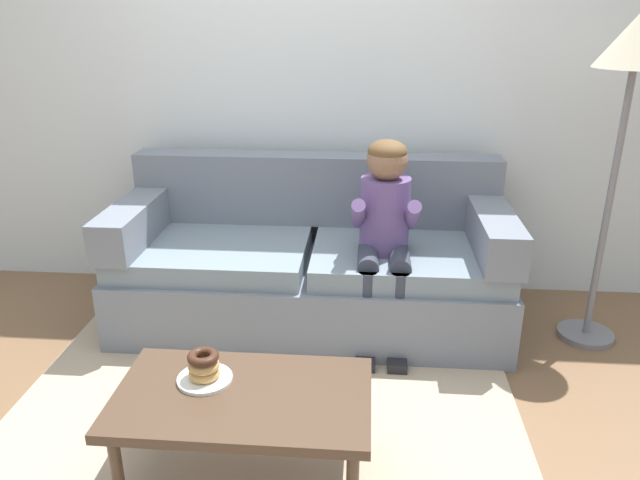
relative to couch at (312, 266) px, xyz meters
name	(u,v)px	position (x,y,z in m)	size (l,w,h in m)	color
ground	(266,404)	(-0.13, -0.85, -0.34)	(10.00, 10.00, 0.00)	brown
wall_back	(297,65)	(-0.13, 0.55, 1.06)	(8.00, 0.10, 2.80)	silver
area_rug	(257,439)	(-0.13, -1.10, -0.33)	(2.30, 2.03, 0.01)	tan
couch	(312,266)	(0.00, 0.00, 0.00)	(2.16, 0.90, 0.91)	slate
coffee_table	(243,403)	(-0.13, -1.31, 0.01)	(0.95, 0.55, 0.39)	#4C3828
person_child	(385,225)	(0.40, -0.20, 0.34)	(0.34, 0.58, 1.10)	#664C84
plate	(205,379)	(-0.29, -1.24, 0.06)	(0.21, 0.21, 0.01)	white
donut	(204,373)	(-0.29, -1.24, 0.09)	(0.12, 0.12, 0.04)	tan
donut_second	(204,365)	(-0.29, -1.24, 0.12)	(0.12, 0.12, 0.04)	tan
donut_third	(203,357)	(-0.29, -1.24, 0.16)	(0.12, 0.12, 0.04)	#422619
toy_controller	(152,391)	(-0.68, -0.83, -0.31)	(0.23, 0.09, 0.05)	gold
floor_lamp	(633,69)	(1.54, -0.09, 1.11)	(0.38, 0.38, 1.71)	slate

